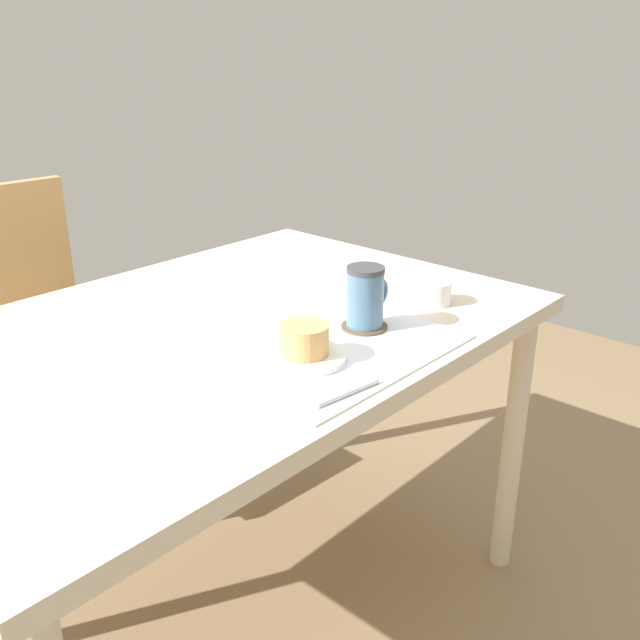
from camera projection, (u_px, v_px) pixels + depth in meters
ground_plane at (233, 616)px, 1.67m from camera, size 4.40×4.40×0.02m
dining_table at (218, 360)px, 1.43m from camera, size 1.27×0.86×0.73m
wooden_chair at (30, 336)px, 1.94m from camera, size 0.45×0.45×0.89m
placemat at (336, 350)px, 1.29m from camera, size 0.45×0.31×0.00m
pastry_plate at (306, 356)px, 1.25m from camera, size 0.15×0.15×0.01m
pastry at (306, 338)px, 1.24m from camera, size 0.09×0.09×0.05m
coffee_coaster at (364, 327)px, 1.38m from camera, size 0.09×0.09×0.00m
coffee_mug at (366, 296)px, 1.36m from camera, size 0.11×0.07×0.12m
teaspoon at (348, 393)px, 1.12m from camera, size 0.13×0.03×0.01m
sugar_bowl at (435, 293)px, 1.51m from camera, size 0.07×0.07×0.05m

